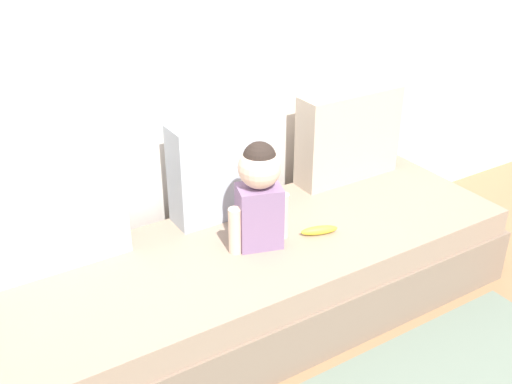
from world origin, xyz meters
The scene contains 8 objects.
ground_plane centered at (0.00, 0.00, 0.00)m, with size 12.00×12.00×0.00m, color #93704C.
back_wall centered at (0.00, 0.54, 1.21)m, with size 5.64×0.10×2.42m, color silver.
couch centered at (0.00, 0.00, 0.20)m, with size 2.44×0.81×0.40m.
throw_pillow_left centered at (-0.76, 0.31, 0.70)m, with size 0.58×0.16×0.59m, color #B2BCC6.
throw_pillow_center centered at (0.00, 0.31, 0.63)m, with size 0.45×0.16×0.47m, color #B2BCC6.
throw_pillow_right centered at (0.76, 0.31, 0.64)m, with size 0.56×0.16×0.47m, color #C1B29E.
toddler centered at (0.02, -0.01, 0.66)m, with size 0.29×0.19×0.48m.
banana centered at (0.29, -0.09, 0.42)m, with size 0.17×0.04×0.04m, color yellow.
Camera 1 is at (-1.18, -1.90, 1.82)m, focal length 42.78 mm.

